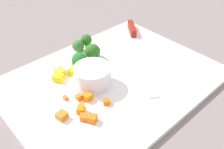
# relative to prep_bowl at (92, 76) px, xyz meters

# --- Properties ---
(ground_plane) EXTENTS (4.00, 4.00, 0.00)m
(ground_plane) POSITION_rel_prep_bowl_xyz_m (-0.05, 0.01, -0.04)
(ground_plane) COLOR slate
(cutting_board) EXTENTS (0.50, 0.38, 0.01)m
(cutting_board) POSITION_rel_prep_bowl_xyz_m (-0.05, 0.01, -0.03)
(cutting_board) COLOR white
(cutting_board) RESTS_ON ground_plane
(prep_bowl) EXTENTS (0.09, 0.09, 0.05)m
(prep_bowl) POSITION_rel_prep_bowl_xyz_m (0.00, 0.00, 0.00)
(prep_bowl) COLOR white
(prep_bowl) RESTS_ON cutting_board
(chef_knife) EXTENTS (0.22, 0.29, 0.02)m
(chef_knife) POSITION_rel_prep_bowl_xyz_m (-0.22, -0.07, -0.01)
(chef_knife) COLOR silver
(chef_knife) RESTS_ON cutting_board
(carrot_dice_0) EXTENTS (0.02, 0.02, 0.01)m
(carrot_dice_0) POSITION_rel_prep_bowl_xyz_m (0.08, 0.06, -0.02)
(carrot_dice_0) COLOR orange
(carrot_dice_0) RESTS_ON cutting_board
(carrot_dice_1) EXTENTS (0.02, 0.02, 0.01)m
(carrot_dice_1) POSITION_rel_prep_bowl_xyz_m (0.11, 0.04, -0.02)
(carrot_dice_1) COLOR orange
(carrot_dice_1) RESTS_ON cutting_board
(carrot_dice_2) EXTENTS (0.02, 0.02, 0.02)m
(carrot_dice_2) POSITION_rel_prep_bowl_xyz_m (0.07, 0.09, -0.02)
(carrot_dice_2) COLOR orange
(carrot_dice_2) RESTS_ON cutting_board
(carrot_dice_3) EXTENTS (0.01, 0.01, 0.01)m
(carrot_dice_3) POSITION_rel_prep_bowl_xyz_m (0.08, 0.00, -0.02)
(carrot_dice_3) COLOR orange
(carrot_dice_3) RESTS_ON cutting_board
(carrot_dice_4) EXTENTS (0.01, 0.01, 0.01)m
(carrot_dice_4) POSITION_rel_prep_bowl_xyz_m (0.06, 0.02, -0.02)
(carrot_dice_4) COLOR orange
(carrot_dice_4) RESTS_ON cutting_board
(carrot_dice_5) EXTENTS (0.02, 0.02, 0.01)m
(carrot_dice_5) POSITION_rel_prep_bowl_xyz_m (0.02, 0.07, -0.02)
(carrot_dice_5) COLOR orange
(carrot_dice_5) RESTS_ON cutting_board
(carrot_dice_6) EXTENTS (0.01, 0.01, 0.01)m
(carrot_dice_6) POSITION_rel_prep_bowl_xyz_m (0.07, 0.04, -0.02)
(carrot_dice_6) COLOR orange
(carrot_dice_6) RESTS_ON cutting_board
(carrot_dice_7) EXTENTS (0.02, 0.02, 0.01)m
(carrot_dice_7) POSITION_rel_prep_bowl_xyz_m (0.08, 0.07, -0.02)
(carrot_dice_7) COLOR orange
(carrot_dice_7) RESTS_ON cutting_board
(carrot_dice_8) EXTENTS (0.02, 0.02, 0.02)m
(carrot_dice_8) POSITION_rel_prep_bowl_xyz_m (0.04, 0.04, -0.02)
(carrot_dice_8) COLOR orange
(carrot_dice_8) RESTS_ON cutting_board
(pepper_dice_0) EXTENTS (0.03, 0.03, 0.02)m
(pepper_dice_0) POSITION_rel_prep_bowl_xyz_m (-0.02, -0.07, -0.01)
(pepper_dice_0) COLOR yellow
(pepper_dice_0) RESTS_ON cutting_board
(pepper_dice_1) EXTENTS (0.03, 0.03, 0.02)m
(pepper_dice_1) POSITION_rel_prep_bowl_xyz_m (-0.02, -0.08, -0.01)
(pepper_dice_1) COLOR yellow
(pepper_dice_1) RESTS_ON cutting_board
(pepper_dice_2) EXTENTS (0.02, 0.02, 0.01)m
(pepper_dice_2) POSITION_rel_prep_bowl_xyz_m (0.02, -0.06, -0.02)
(pepper_dice_2) COLOR yellow
(pepper_dice_2) RESTS_ON cutting_board
(pepper_dice_3) EXTENTS (0.02, 0.02, 0.02)m
(pepper_dice_3) POSITION_rel_prep_bowl_xyz_m (-0.03, -0.09, -0.01)
(pepper_dice_3) COLOR yellow
(pepper_dice_3) RESTS_ON cutting_board
(pepper_dice_4) EXTENTS (0.03, 0.03, 0.02)m
(pepper_dice_4) POSITION_rel_prep_bowl_xyz_m (0.05, -0.07, -0.02)
(pepper_dice_4) COLOR yellow
(pepper_dice_4) RESTS_ON cutting_board
(pepper_dice_5) EXTENTS (0.02, 0.02, 0.02)m
(pepper_dice_5) POSITION_rel_prep_bowl_xyz_m (0.04, -0.08, -0.02)
(pepper_dice_5) COLOR yellow
(pepper_dice_5) RESTS_ON cutting_board
(pepper_dice_6) EXTENTS (0.03, 0.03, 0.02)m
(pepper_dice_6) POSITION_rel_prep_bowl_xyz_m (-0.03, -0.06, -0.02)
(pepper_dice_6) COLOR yellow
(pepper_dice_6) RESTS_ON cutting_board
(broccoli_floret_0) EXTENTS (0.03, 0.03, 0.03)m
(broccoli_floret_0) POSITION_rel_prep_bowl_xyz_m (-0.06, -0.14, -0.01)
(broccoli_floret_0) COLOR #88B85D
(broccoli_floret_0) RESTS_ON cutting_board
(broccoli_floret_1) EXTENTS (0.03, 0.03, 0.04)m
(broccoli_floret_1) POSITION_rel_prep_bowl_xyz_m (-0.09, -0.14, -0.00)
(broccoli_floret_1) COLOR #86BF56
(broccoli_floret_1) RESTS_ON cutting_board
(broccoli_floret_2) EXTENTS (0.04, 0.04, 0.04)m
(broccoli_floret_2) POSITION_rel_prep_bowl_xyz_m (-0.07, -0.09, -0.00)
(broccoli_floret_2) COLOR #85BB65
(broccoli_floret_2) RESTS_ON cutting_board
(broccoli_floret_3) EXTENTS (0.04, 0.04, 0.05)m
(broccoli_floret_3) POSITION_rel_prep_bowl_xyz_m (-0.01, -0.07, 0.00)
(broccoli_floret_3) COLOR #92BB5E
(broccoli_floret_3) RESTS_ON cutting_board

